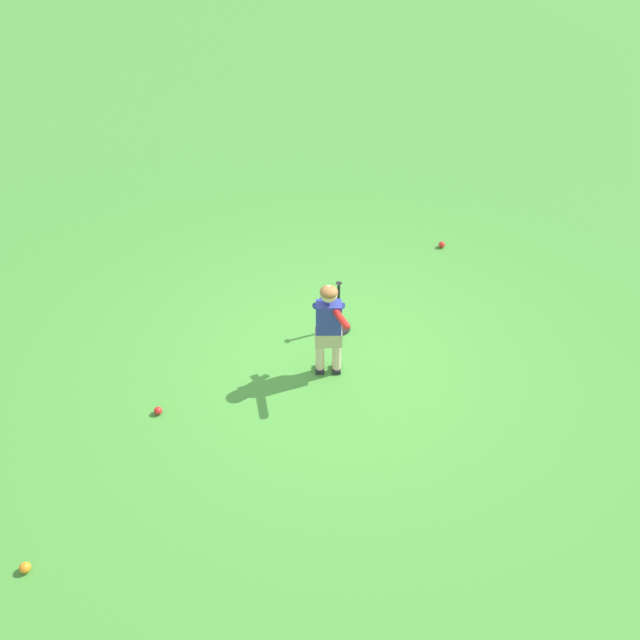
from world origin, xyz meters
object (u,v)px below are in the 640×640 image
batting_tee (338,321)px  child_batter (329,322)px  play_ball_far_left (442,245)px  play_ball_near_batter (25,568)px  play_ball_by_bucket (158,411)px

batting_tee → child_batter: bearing=-115.2°
child_batter → play_ball_far_left: bearing=41.5°
play_ball_near_batter → play_ball_far_left: play_ball_near_batter is taller
child_batter → play_ball_by_bucket: bearing=-176.4°
play_ball_far_left → batting_tee: (-1.82, -1.23, 0.06)m
child_batter → batting_tee: child_batter is taller
child_batter → play_ball_near_batter: child_batter is taller
play_ball_near_batter → play_ball_far_left: (5.02, 3.39, -0.00)m
play_ball_far_left → play_ball_by_bucket: (-3.88, -1.99, -0.00)m
child_batter → batting_tee: (0.30, 0.65, -0.55)m
play_ball_near_batter → play_ball_by_bucket: (1.14, 1.39, -0.00)m
play_ball_by_bucket → batting_tee: batting_tee is taller
child_batter → play_ball_near_batter: (-2.89, -1.50, -0.61)m
child_batter → play_ball_far_left: 2.90m
play_ball_far_left → batting_tee: bearing=-145.9°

